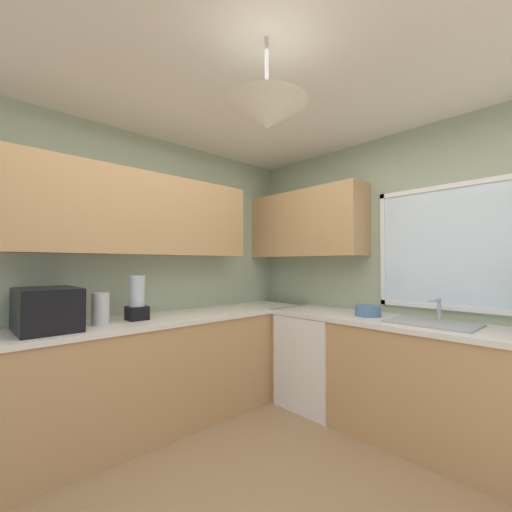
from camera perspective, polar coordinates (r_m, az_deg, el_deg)
room_shell at (r=2.66m, az=-2.15°, el=8.31°), size 3.56×3.68×2.63m
counter_run_left at (r=3.03m, az=-18.39°, el=-18.81°), size 0.65×3.29×0.92m
counter_run_back at (r=3.00m, az=26.63°, el=-18.90°), size 2.65×0.65×0.92m
dishwasher at (r=3.43m, az=10.51°, el=-17.18°), size 0.60×0.60×0.87m
microwave at (r=2.69m, az=-32.39°, el=-7.76°), size 0.48×0.36×0.29m
kettle at (r=2.75m, az=-25.23°, el=-8.21°), size 0.12×0.12×0.24m
sink_assembly at (r=2.87m, az=28.12°, el=-10.09°), size 0.61×0.40×0.19m
bowl at (r=3.07m, az=18.73°, el=-8.95°), size 0.22×0.22×0.09m
blender_appliance at (r=2.87m, az=-19.83°, el=-7.13°), size 0.15×0.15×0.36m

